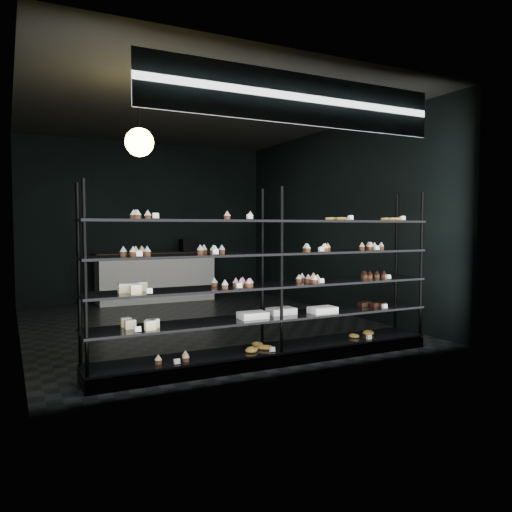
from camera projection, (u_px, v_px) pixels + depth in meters
name	position (u px, v px, depth m)	size (l,w,h in m)	color
room	(198.00, 219.00, 7.60)	(5.01, 6.01, 3.20)	black
display_shelf	(269.00, 306.00, 5.44)	(4.00, 0.50, 1.91)	black
signage	(299.00, 99.00, 4.92)	(3.30, 0.05, 0.50)	#0D2042
pendant_lamp	(139.00, 142.00, 5.67)	(0.32, 0.32, 0.89)	black
service_counter	(156.00, 276.00, 9.91)	(2.36, 0.65, 1.23)	silver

